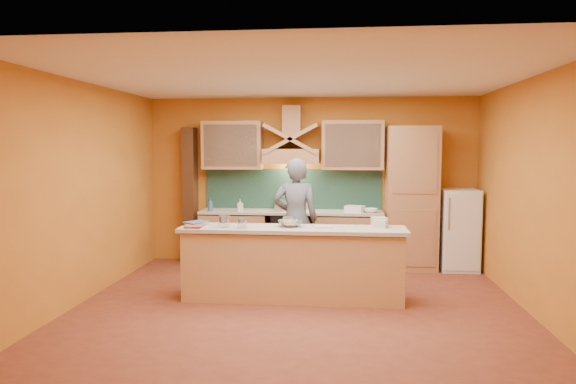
# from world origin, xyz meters

# --- Properties ---
(floor) EXTENTS (5.50, 5.00, 0.01)m
(floor) POSITION_xyz_m (0.00, 0.00, 0.00)
(floor) COLOR brown
(floor) RESTS_ON ground
(ceiling) EXTENTS (5.50, 5.00, 0.01)m
(ceiling) POSITION_xyz_m (0.00, 0.00, 2.80)
(ceiling) COLOR white
(ceiling) RESTS_ON wall_back
(wall_back) EXTENTS (5.50, 0.02, 2.80)m
(wall_back) POSITION_xyz_m (0.00, 2.50, 1.40)
(wall_back) COLOR orange
(wall_back) RESTS_ON floor
(wall_front) EXTENTS (5.50, 0.02, 2.80)m
(wall_front) POSITION_xyz_m (0.00, -2.50, 1.40)
(wall_front) COLOR orange
(wall_front) RESTS_ON floor
(wall_left) EXTENTS (0.02, 5.00, 2.80)m
(wall_left) POSITION_xyz_m (-2.75, 0.00, 1.40)
(wall_left) COLOR orange
(wall_left) RESTS_ON floor
(wall_right) EXTENTS (0.02, 5.00, 2.80)m
(wall_right) POSITION_xyz_m (2.75, 0.00, 1.40)
(wall_right) COLOR orange
(wall_right) RESTS_ON floor
(base_cabinet_left) EXTENTS (1.10, 0.60, 0.86)m
(base_cabinet_left) POSITION_xyz_m (-1.25, 2.20, 0.43)
(base_cabinet_left) COLOR #B57C52
(base_cabinet_left) RESTS_ON floor
(base_cabinet_right) EXTENTS (1.10, 0.60, 0.86)m
(base_cabinet_right) POSITION_xyz_m (0.65, 2.20, 0.43)
(base_cabinet_right) COLOR #B57C52
(base_cabinet_right) RESTS_ON floor
(counter_top) EXTENTS (3.00, 0.62, 0.04)m
(counter_top) POSITION_xyz_m (-0.30, 2.20, 0.90)
(counter_top) COLOR beige
(counter_top) RESTS_ON base_cabinet_left
(stove) EXTENTS (0.60, 0.58, 0.90)m
(stove) POSITION_xyz_m (-0.30, 2.20, 0.45)
(stove) COLOR black
(stove) RESTS_ON floor
(backsplash) EXTENTS (3.00, 0.03, 0.70)m
(backsplash) POSITION_xyz_m (-0.30, 2.48, 1.25)
(backsplash) COLOR #1C3D35
(backsplash) RESTS_ON wall_back
(range_hood) EXTENTS (0.92, 0.50, 0.24)m
(range_hood) POSITION_xyz_m (-0.30, 2.25, 1.82)
(range_hood) COLOR #B57C52
(range_hood) RESTS_ON wall_back
(hood_chimney) EXTENTS (0.30, 0.30, 0.50)m
(hood_chimney) POSITION_xyz_m (-0.30, 2.35, 2.40)
(hood_chimney) COLOR #B57C52
(hood_chimney) RESTS_ON wall_back
(upper_cabinet_left) EXTENTS (1.00, 0.35, 0.80)m
(upper_cabinet_left) POSITION_xyz_m (-1.30, 2.33, 2.00)
(upper_cabinet_left) COLOR #B57C52
(upper_cabinet_left) RESTS_ON wall_back
(upper_cabinet_right) EXTENTS (1.00, 0.35, 0.80)m
(upper_cabinet_right) POSITION_xyz_m (0.70, 2.33, 2.00)
(upper_cabinet_right) COLOR #B57C52
(upper_cabinet_right) RESTS_ON wall_back
(pantry_column) EXTENTS (0.80, 0.60, 2.30)m
(pantry_column) POSITION_xyz_m (1.65, 2.20, 1.15)
(pantry_column) COLOR #B57C52
(pantry_column) RESTS_ON floor
(fridge) EXTENTS (0.58, 0.60, 1.30)m
(fridge) POSITION_xyz_m (2.40, 2.20, 0.65)
(fridge) COLOR white
(fridge) RESTS_ON floor
(trim_column_left) EXTENTS (0.20, 0.30, 2.30)m
(trim_column_left) POSITION_xyz_m (-2.05, 2.35, 1.15)
(trim_column_left) COLOR #472816
(trim_column_left) RESTS_ON floor
(island_body) EXTENTS (2.80, 0.55, 0.88)m
(island_body) POSITION_xyz_m (-0.10, 0.30, 0.44)
(island_body) COLOR tan
(island_body) RESTS_ON floor
(island_top) EXTENTS (2.90, 0.62, 0.05)m
(island_top) POSITION_xyz_m (-0.10, 0.30, 0.92)
(island_top) COLOR beige
(island_top) RESTS_ON island_body
(person) EXTENTS (0.68, 0.47, 1.81)m
(person) POSITION_xyz_m (-0.15, 1.30, 0.91)
(person) COLOR slate
(person) RESTS_ON floor
(pot_large) EXTENTS (0.26, 0.26, 0.17)m
(pot_large) POSITION_xyz_m (-0.45, 2.15, 0.98)
(pot_large) COLOR silver
(pot_large) RESTS_ON stove
(pot_small) EXTENTS (0.28, 0.28, 0.15)m
(pot_small) POSITION_xyz_m (-0.20, 2.26, 0.97)
(pot_small) COLOR silver
(pot_small) RESTS_ON stove
(soap_bottle_a) EXTENTS (0.12, 0.12, 0.20)m
(soap_bottle_a) POSITION_xyz_m (-1.12, 2.03, 1.02)
(soap_bottle_a) COLOR silver
(soap_bottle_a) RESTS_ON counter_top
(soap_bottle_b) EXTENTS (0.11, 0.11, 0.21)m
(soap_bottle_b) POSITION_xyz_m (-1.62, 2.05, 1.03)
(soap_bottle_b) COLOR #33678D
(soap_bottle_b) RESTS_ON counter_top
(bowl_back) EXTENTS (0.25, 0.25, 0.07)m
(bowl_back) POSITION_xyz_m (1.00, 2.09, 0.95)
(bowl_back) COLOR white
(bowl_back) RESTS_ON counter_top
(dish_rack) EXTENTS (0.35, 0.31, 0.10)m
(dish_rack) POSITION_xyz_m (0.74, 2.14, 0.97)
(dish_rack) COLOR white
(dish_rack) RESTS_ON counter_top
(book_lower) EXTENTS (0.24, 0.31, 0.03)m
(book_lower) POSITION_xyz_m (-1.47, 0.19, 0.96)
(book_lower) COLOR #B44740
(book_lower) RESTS_ON island_top
(book_upper) EXTENTS (0.34, 0.37, 0.02)m
(book_upper) POSITION_xyz_m (-1.48, 0.44, 0.98)
(book_upper) COLOR #395D7F
(book_upper) RESTS_ON island_top
(jar_large) EXTENTS (0.19, 0.19, 0.15)m
(jar_large) POSITION_xyz_m (-0.98, 0.21, 1.02)
(jar_large) COLOR silver
(jar_large) RESTS_ON island_top
(jar_small) EXTENTS (0.14, 0.14, 0.13)m
(jar_small) POSITION_xyz_m (-0.73, 0.17, 1.01)
(jar_small) COLOR silver
(jar_small) RESTS_ON island_top
(kitchen_scale) EXTENTS (0.13, 0.13, 0.10)m
(kitchen_scale) POSITION_xyz_m (-0.17, 0.42, 0.99)
(kitchen_scale) COLOR white
(kitchen_scale) RESTS_ON island_top
(mixing_bowl) EXTENTS (0.39, 0.39, 0.08)m
(mixing_bowl) POSITION_xyz_m (-0.14, 0.36, 0.98)
(mixing_bowl) COLOR white
(mixing_bowl) RESTS_ON island_top
(cloth) EXTENTS (0.27, 0.23, 0.02)m
(cloth) POSITION_xyz_m (0.29, 0.34, 0.95)
(cloth) COLOR beige
(cloth) RESTS_ON island_top
(grocery_bag_a) EXTENTS (0.21, 0.18, 0.12)m
(grocery_bag_a) POSITION_xyz_m (1.01, 0.48, 1.01)
(grocery_bag_a) COLOR beige
(grocery_bag_a) RESTS_ON island_top
(grocery_bag_b) EXTENTS (0.20, 0.17, 0.10)m
(grocery_bag_b) POSITION_xyz_m (1.02, 0.40, 1.00)
(grocery_bag_b) COLOR beige
(grocery_bag_b) RESTS_ON island_top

